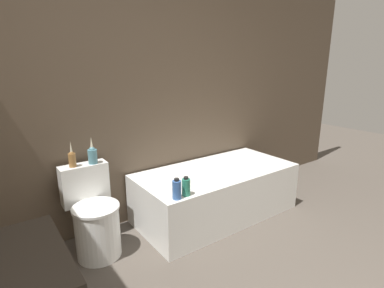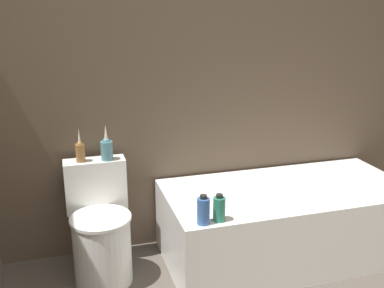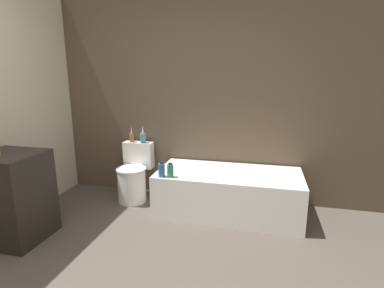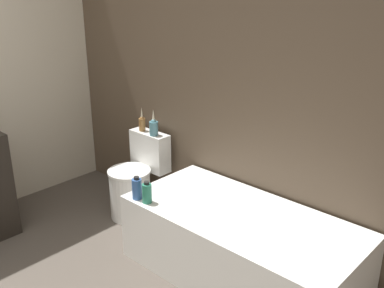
{
  "view_description": "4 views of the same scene",
  "coord_description": "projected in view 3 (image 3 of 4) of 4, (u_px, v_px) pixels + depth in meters",
  "views": [
    {
      "loc": [
        -1.13,
        -0.31,
        1.52
      ],
      "look_at": [
        0.26,
        1.62,
        0.87
      ],
      "focal_mm": 28.0,
      "sensor_mm": 36.0,
      "label": 1
    },
    {
      "loc": [
        -0.66,
        -0.61,
        1.64
      ],
      "look_at": [
        0.02,
        1.67,
        0.9
      ],
      "focal_mm": 42.0,
      "sensor_mm": 36.0,
      "label": 2
    },
    {
      "loc": [
        1.06,
        -1.39,
        1.57
      ],
      "look_at": [
        0.3,
        1.75,
        0.81
      ],
      "focal_mm": 28.0,
      "sensor_mm": 36.0,
      "label": 3
    },
    {
      "loc": [
        2.25,
        -0.33,
        1.98
      ],
      "look_at": [
        0.3,
        1.78,
        0.9
      ],
      "focal_mm": 42.0,
      "sensor_mm": 36.0,
      "label": 4
    }
  ],
  "objects": [
    {
      "name": "vanity_counter",
      "position": [
        13.0,
        197.0,
        2.85
      ],
      "size": [
        0.58,
        0.54,
        0.85
      ],
      "color": "black",
      "rests_on": "ground"
    },
    {
      "name": "shampoo_bottle_short",
      "position": [
        170.0,
        171.0,
        3.19
      ],
      "size": [
        0.07,
        0.07,
        0.16
      ],
      "color": "#267259",
      "rests_on": "bathtub"
    },
    {
      "name": "vase_silver",
      "position": [
        143.0,
        137.0,
        3.8
      ],
      "size": [
        0.07,
        0.07,
        0.23
      ],
      "color": "teal",
      "rests_on": "toilet"
    },
    {
      "name": "bathtub",
      "position": [
        228.0,
        192.0,
        3.42
      ],
      "size": [
        1.61,
        0.77,
        0.49
      ],
      "color": "white",
      "rests_on": "ground"
    },
    {
      "name": "wall_back_tiled",
      "position": [
        178.0,
        96.0,
        3.76
      ],
      "size": [
        6.4,
        0.06,
        2.6
      ],
      "color": "brown",
      "rests_on": "ground_plane"
    },
    {
      "name": "shampoo_bottle_tall",
      "position": [
        162.0,
        170.0,
        3.2
      ],
      "size": [
        0.07,
        0.07,
        0.17
      ],
      "color": "#335999",
      "rests_on": "bathtub"
    },
    {
      "name": "vase_gold",
      "position": [
        132.0,
        137.0,
        3.85
      ],
      "size": [
        0.06,
        0.06,
        0.21
      ],
      "color": "olive",
      "rests_on": "toilet"
    },
    {
      "name": "toilet",
      "position": [
        134.0,
        177.0,
        3.78
      ],
      "size": [
        0.38,
        0.5,
        0.71
      ],
      "color": "white",
      "rests_on": "ground"
    }
  ]
}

